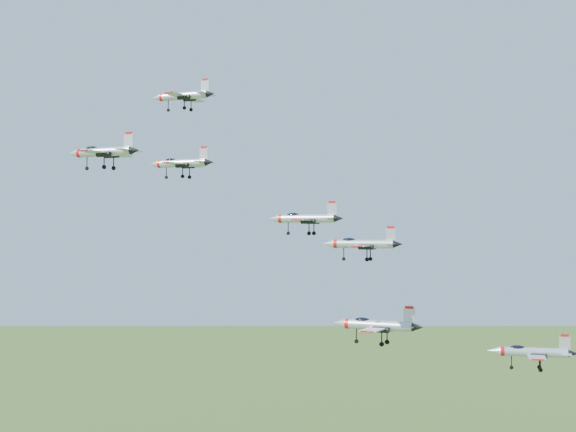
% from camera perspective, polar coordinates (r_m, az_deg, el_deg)
% --- Properties ---
extents(jet_lead, '(13.29, 10.96, 3.55)m').
position_cam_1_polar(jet_lead, '(149.50, -7.56, 8.47)').
color(jet_lead, silver).
extents(jet_left_high, '(11.82, 9.74, 3.16)m').
position_cam_1_polar(jet_left_high, '(128.63, -7.68, 3.75)').
color(jet_left_high, silver).
extents(jet_right_high, '(11.49, 9.46, 3.07)m').
position_cam_1_polar(jet_right_high, '(109.35, -13.08, 4.47)').
color(jet_right_high, silver).
extents(jet_left_low, '(12.30, 10.24, 3.29)m').
position_cam_1_polar(jet_left_low, '(119.41, 5.22, -1.97)').
color(jet_left_low, silver).
extents(jet_right_low, '(10.85, 8.98, 2.90)m').
position_cam_1_polar(jet_right_low, '(108.07, 1.17, -0.17)').
color(jet_right_low, silver).
extents(jet_trail, '(13.78, 11.32, 3.70)m').
position_cam_1_polar(jet_trail, '(117.98, 6.26, -7.70)').
color(jet_trail, silver).
extents(jet_extra, '(11.92, 10.04, 3.21)m').
position_cam_1_polar(jet_extra, '(115.56, 16.90, -9.23)').
color(jet_extra, silver).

